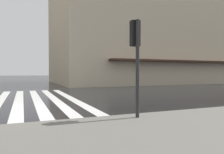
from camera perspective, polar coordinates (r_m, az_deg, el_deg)
ground_plane at (r=10.03m, az=-20.75°, el=-8.20°), size 220.00×220.00×0.00m
zebra_crossing at (r=14.01m, az=-25.21°, el=-5.55°), size 13.00×7.50×0.01m
haussmann_block_corner at (r=38.35m, az=8.15°, el=15.94°), size 20.40×28.62×23.23m
traffic_signal_post at (r=7.34m, az=6.21°, el=7.73°), size 0.44×0.30×3.20m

